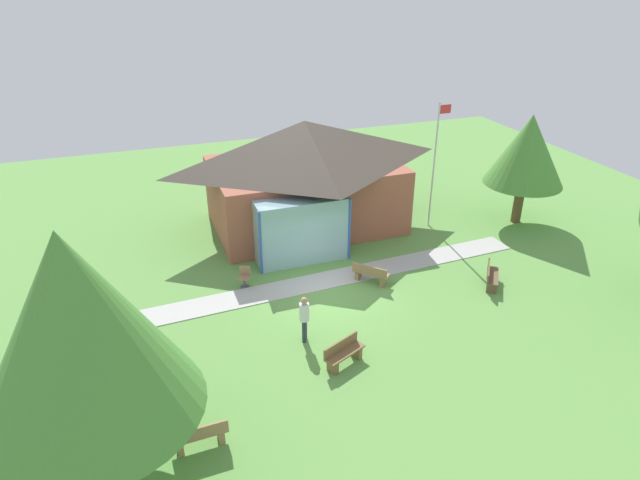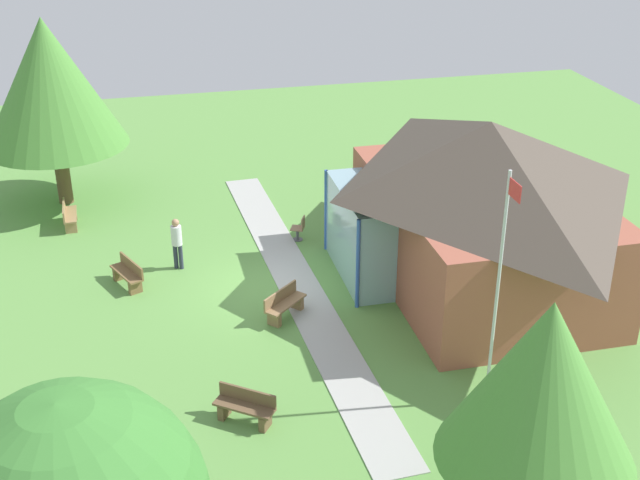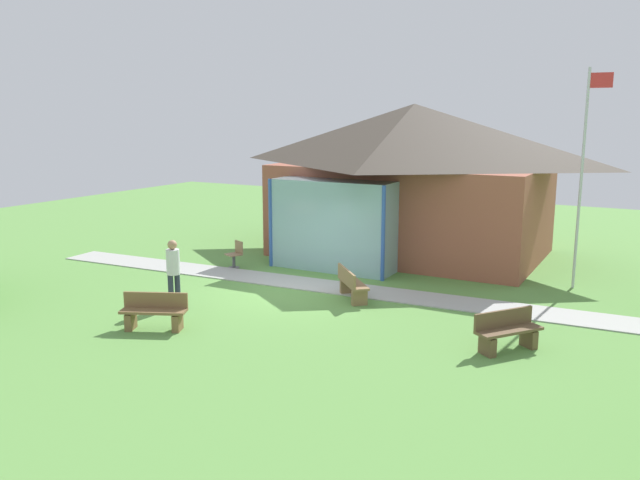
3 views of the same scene
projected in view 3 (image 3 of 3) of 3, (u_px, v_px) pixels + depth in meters
The scene contains 9 objects.
ground_plane at pixel (293, 292), 17.81m from camera, with size 44.00×44.00×0.00m, color #609947.
pavilion at pixel (409, 177), 22.21m from camera, with size 9.75×7.52×5.22m.
footpath at pixel (309, 284), 18.58m from camera, with size 18.02×1.30×0.03m, color #ADADA8.
flagpole at pixel (583, 170), 17.62m from camera, with size 0.64×0.08×6.11m.
bench_mid_right at pixel (507, 332), 13.34m from camera, with size 1.24×1.47×0.84m.
bench_front_center at pixel (154, 312), 14.65m from camera, with size 1.55×1.02×0.84m.
bench_rear_near_path at pixel (351, 285), 17.03m from camera, with size 1.34×1.40×0.84m.
patio_chair_west at pixel (235, 255), 20.58m from camera, with size 0.58×0.58×0.86m.
visitor_strolling_lawn at pixel (173, 268), 16.29m from camera, with size 0.34×0.34×1.74m.
Camera 3 is at (8.91, -14.72, 4.86)m, focal length 35.89 mm.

